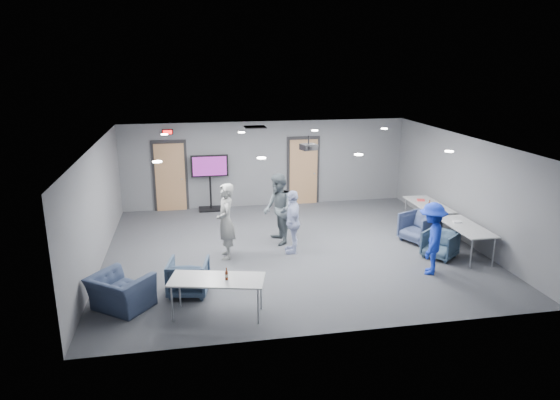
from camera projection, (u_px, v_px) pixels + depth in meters
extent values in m
plane|color=#313338|center=(292.00, 249.00, 12.41)|extent=(9.00, 9.00, 0.00)
plane|color=silver|center=(292.00, 141.00, 11.68)|extent=(9.00, 9.00, 0.00)
cube|color=slate|center=(266.00, 164.00, 15.83)|extent=(9.00, 0.02, 2.70)
cube|color=slate|center=(341.00, 260.00, 8.26)|extent=(9.00, 0.02, 2.70)
cube|color=slate|center=(97.00, 207.00, 11.26)|extent=(0.02, 8.00, 2.70)
cube|color=slate|center=(463.00, 188.00, 12.83)|extent=(0.02, 8.00, 2.70)
cube|color=black|center=(170.00, 176.00, 15.35)|extent=(1.06, 0.06, 2.24)
cube|color=#A1734E|center=(170.00, 178.00, 15.32)|extent=(0.90, 0.05, 2.10)
cylinder|color=#979A9F|center=(182.00, 179.00, 15.35)|extent=(0.04, 0.10, 0.04)
cube|color=black|center=(303.00, 171.00, 16.08)|extent=(1.06, 0.06, 2.24)
cube|color=#A1734E|center=(303.00, 172.00, 16.05)|extent=(0.90, 0.05, 2.10)
cylinder|color=#979A9F|center=(314.00, 173.00, 16.08)|extent=(0.04, 0.10, 0.04)
cube|color=black|center=(168.00, 132.00, 14.94)|extent=(0.32, 0.06, 0.16)
cube|color=#FF0C0C|center=(168.00, 132.00, 14.91)|extent=(0.26, 0.02, 0.11)
cube|color=black|center=(255.00, 127.00, 14.24)|extent=(0.60, 0.60, 0.03)
cylinder|color=white|center=(157.00, 162.00, 9.45)|extent=(0.18, 0.18, 0.02)
cylinder|color=white|center=(164.00, 134.00, 12.86)|extent=(0.18, 0.18, 0.02)
cylinder|color=white|center=(262.00, 158.00, 9.80)|extent=(0.18, 0.18, 0.02)
cylinder|color=white|center=(242.00, 132.00, 13.21)|extent=(0.18, 0.18, 0.02)
cylinder|color=white|center=(359.00, 155.00, 10.15)|extent=(0.18, 0.18, 0.02)
cylinder|color=white|center=(315.00, 131.00, 13.56)|extent=(0.18, 0.18, 0.02)
cylinder|color=white|center=(449.00, 151.00, 10.50)|extent=(0.18, 0.18, 0.02)
cylinder|color=white|center=(384.00, 129.00, 13.91)|extent=(0.18, 0.18, 0.02)
imported|color=gray|center=(226.00, 221.00, 11.67)|extent=(0.43, 0.66, 1.80)
imported|color=#4F585F|center=(278.00, 209.00, 12.58)|extent=(0.77, 0.94, 1.81)
imported|color=#B0BBE3|center=(293.00, 222.00, 12.03)|extent=(0.49, 0.96, 1.56)
imported|color=#1D37BE|center=(432.00, 239.00, 10.83)|extent=(1.05, 1.20, 1.61)
imported|color=#374260|center=(419.00, 227.00, 12.84)|extent=(1.09, 1.08, 0.76)
imported|color=#364B5E|center=(440.00, 244.00, 11.82)|extent=(0.99, 0.99, 0.65)
imported|color=#394B64|center=(188.00, 277.00, 9.98)|extent=(0.90, 0.92, 0.72)
imported|color=#343F59|center=(121.00, 292.00, 9.39)|extent=(1.37, 1.35, 0.67)
cube|color=#AAACAE|center=(429.00, 205.00, 13.66)|extent=(0.74, 1.78, 0.03)
cylinder|color=#979A9F|center=(405.00, 209.00, 14.48)|extent=(0.04, 0.04, 0.70)
cylinder|color=#979A9F|center=(432.00, 227.00, 12.95)|extent=(0.04, 0.04, 0.70)
cylinder|color=#979A9F|center=(424.00, 208.00, 14.58)|extent=(0.04, 0.04, 0.70)
cylinder|color=#979A9F|center=(452.00, 226.00, 13.05)|extent=(0.04, 0.04, 0.70)
cube|color=#AAACAE|center=(466.00, 227.00, 11.87)|extent=(0.71, 1.71, 0.03)
cylinder|color=#979A9F|center=(438.00, 231.00, 12.65)|extent=(0.04, 0.04, 0.70)
cylinder|color=#979A9F|center=(471.00, 254.00, 11.18)|extent=(0.04, 0.04, 0.70)
cylinder|color=#979A9F|center=(458.00, 230.00, 12.75)|extent=(0.04, 0.04, 0.70)
cylinder|color=#979A9F|center=(494.00, 252.00, 11.28)|extent=(0.04, 0.04, 0.70)
cube|color=#AAACAE|center=(217.00, 280.00, 9.03)|extent=(1.83, 1.10, 0.03)
cylinder|color=#979A9F|center=(261.00, 292.00, 9.35)|extent=(0.04, 0.04, 0.70)
cylinder|color=#979A9F|center=(180.00, 290.00, 9.43)|extent=(0.04, 0.04, 0.70)
cylinder|color=#979A9F|center=(258.00, 306.00, 8.82)|extent=(0.04, 0.04, 0.70)
cylinder|color=#979A9F|center=(172.00, 304.00, 8.90)|extent=(0.04, 0.04, 0.70)
cylinder|color=#5D2410|center=(227.00, 275.00, 8.97)|extent=(0.06, 0.06, 0.16)
cylinder|color=#5D2410|center=(226.00, 270.00, 8.94)|extent=(0.02, 0.02, 0.07)
cylinder|color=beige|center=(227.00, 275.00, 8.97)|extent=(0.06, 0.06, 0.05)
cylinder|color=#5D2410|center=(429.00, 206.00, 13.14)|extent=(0.07, 0.07, 0.18)
cylinder|color=#5D2410|center=(430.00, 201.00, 13.11)|extent=(0.02, 0.02, 0.08)
cylinder|color=beige|center=(429.00, 206.00, 13.14)|extent=(0.07, 0.07, 0.06)
cube|color=red|center=(421.00, 200.00, 13.97)|extent=(0.23, 0.19, 0.05)
cube|color=silver|center=(457.00, 222.00, 12.10)|extent=(0.21, 0.16, 0.04)
cube|color=black|center=(211.00, 209.00, 15.64)|extent=(0.76, 0.54, 0.06)
cylinder|color=black|center=(210.00, 188.00, 15.45)|extent=(0.06, 0.06, 1.30)
cube|color=black|center=(210.00, 166.00, 15.26)|extent=(1.14, 0.07, 0.67)
cube|color=#67176A|center=(210.00, 166.00, 15.21)|extent=(1.03, 0.01, 0.58)
cylinder|color=black|center=(309.00, 140.00, 12.65)|extent=(0.04, 0.04, 0.22)
cube|color=black|center=(309.00, 147.00, 12.70)|extent=(0.45, 0.41, 0.15)
cylinder|color=black|center=(310.00, 148.00, 12.54)|extent=(0.08, 0.06, 0.08)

